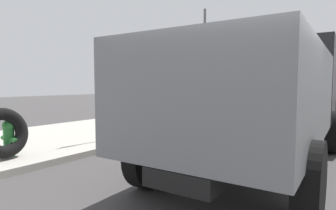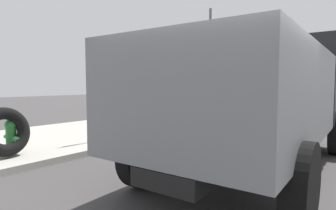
{
  "view_description": "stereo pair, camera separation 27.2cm",
  "coord_description": "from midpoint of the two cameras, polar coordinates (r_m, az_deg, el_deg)",
  "views": [
    {
      "loc": [
        -3.68,
        -1.57,
        1.78
      ],
      "look_at": [
        2.05,
        2.55,
        1.26
      ],
      "focal_mm": 30.18,
      "sensor_mm": 36.0,
      "label": 1
    },
    {
      "loc": [
        -3.51,
        -1.79,
        1.78
      ],
      "look_at": [
        2.05,
        2.55,
        1.26
      ],
      "focal_mm": 30.18,
      "sensor_mm": 36.0,
      "label": 2
    }
  ],
  "objects": [
    {
      "name": "sidewalk_curb",
      "position": [
        9.1,
        -30.21,
        -7.19
      ],
      "size": [
        36.0,
        5.0,
        0.15
      ],
      "primitive_type": "cube",
      "color": "#ADA89E",
      "rests_on": "ground"
    },
    {
      "name": "fire_hydrant",
      "position": [
        7.48,
        -30.35,
        -5.57
      ],
      "size": [
        0.27,
        0.6,
        0.82
      ],
      "color": "#2D8438",
      "rests_on": "sidewalk_curb"
    },
    {
      "name": "dump_truck_orange",
      "position": [
        19.18,
        26.42,
        3.25
      ],
      "size": [
        7.04,
        2.88,
        3.0
      ],
      "color": "orange",
      "rests_on": "ground"
    },
    {
      "name": "ground_plane",
      "position": [
        4.35,
        10.34,
        -20.04
      ],
      "size": [
        80.0,
        80.0,
        0.0
      ],
      "primitive_type": "plane",
      "color": "#423F3F"
    },
    {
      "name": "dump_truck_gray",
      "position": [
        6.49,
        17.49,
        2.5
      ],
      "size": [
        7.1,
        3.05,
        3.0
      ],
      "color": "slate",
      "rests_on": "ground"
    },
    {
      "name": "stop_sign",
      "position": [
        8.42,
        -13.02,
        3.8
      ],
      "size": [
        0.76,
        0.08,
        2.29
      ],
      "color": "gray",
      "rests_on": "sidewalk_curb"
    },
    {
      "name": "loose_tire",
      "position": [
        7.22,
        -31.31,
        -4.83
      ],
      "size": [
        1.15,
        0.61,
        1.15
      ],
      "primitive_type": "torus",
      "rotation": [
        1.34,
        0.0,
        0.07
      ],
      "color": "black",
      "rests_on": "sidewalk_curb"
    },
    {
      "name": "street_light_pole",
      "position": [
        13.77,
        6.8,
        8.2
      ],
      "size": [
        0.12,
        0.12,
        5.2
      ],
      "primitive_type": "cylinder",
      "color": "#595B5E",
      "rests_on": "sidewalk_curb"
    }
  ]
}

